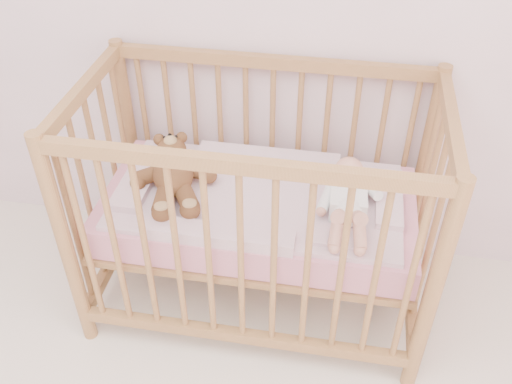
# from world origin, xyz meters

# --- Properties ---
(crib) EXTENTS (1.36, 0.76, 1.00)m
(crib) POSITION_xyz_m (0.23, 1.60, 0.50)
(crib) COLOR #A98048
(crib) RESTS_ON floor
(mattress) EXTENTS (1.22, 0.62, 0.13)m
(mattress) POSITION_xyz_m (0.23, 1.60, 0.49)
(mattress) COLOR pink
(mattress) RESTS_ON crib
(blanket) EXTENTS (1.10, 0.58, 0.06)m
(blanket) POSITION_xyz_m (0.23, 1.60, 0.56)
(blanket) COLOR pink
(blanket) RESTS_ON mattress
(baby) EXTENTS (0.27, 0.53, 0.12)m
(baby) POSITION_xyz_m (0.57, 1.58, 0.64)
(baby) COLOR white
(baby) RESTS_ON blanket
(teddy_bear) EXTENTS (0.49, 0.58, 0.14)m
(teddy_bear) POSITION_xyz_m (-0.11, 1.58, 0.65)
(teddy_bear) COLOR brown
(teddy_bear) RESTS_ON blanket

